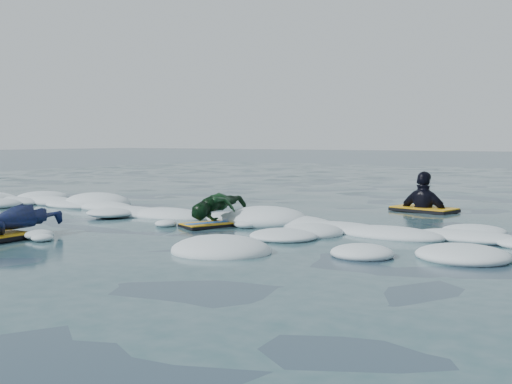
# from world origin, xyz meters

# --- Properties ---
(ground) EXTENTS (120.00, 120.00, 0.00)m
(ground) POSITION_xyz_m (0.00, 0.00, 0.00)
(ground) COLOR #1B3341
(ground) RESTS_ON ground
(foam_band) EXTENTS (12.00, 3.10, 0.30)m
(foam_band) POSITION_xyz_m (0.00, 1.03, 0.00)
(foam_band) COLOR silver
(foam_band) RESTS_ON ground
(prone_woman_unit) EXTENTS (0.61, 1.48, 0.37)m
(prone_woman_unit) POSITION_xyz_m (-0.83, -1.21, 0.19)
(prone_woman_unit) COLOR black
(prone_woman_unit) RESTS_ON ground
(prone_child_unit) EXTENTS (0.72, 1.21, 0.43)m
(prone_child_unit) POSITION_xyz_m (0.50, 1.11, 0.22)
(prone_child_unit) COLOR black
(prone_child_unit) RESTS_ON ground
(waiting_rider_unit) EXTENTS (1.08, 0.73, 1.49)m
(waiting_rider_unit) POSITION_xyz_m (2.22, 4.20, -0.09)
(waiting_rider_unit) COLOR black
(waiting_rider_unit) RESTS_ON ground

